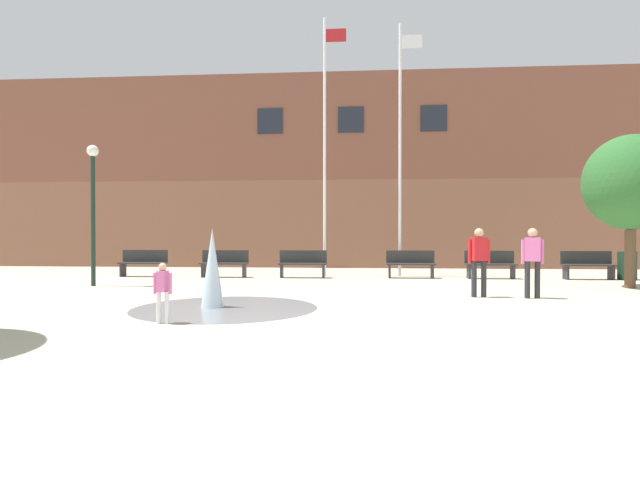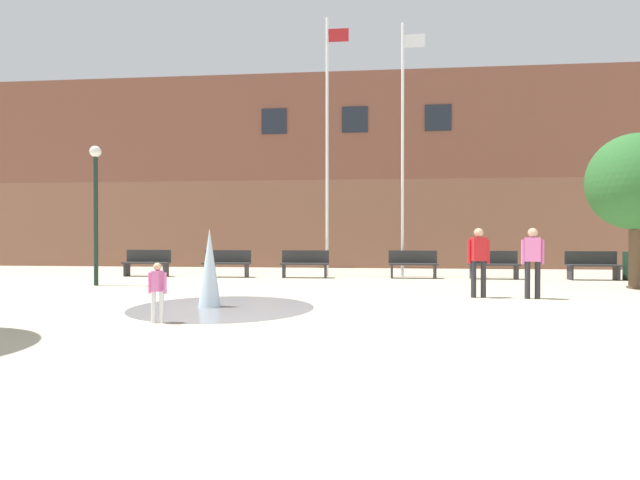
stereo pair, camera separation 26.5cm
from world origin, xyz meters
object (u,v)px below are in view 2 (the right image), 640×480
object	(u,v)px
flagpole_right	(403,143)
street_tree_near_building	(635,182)
park_bench_far_left	(147,262)
adult_watching	(533,257)
park_bench_left_of_flagpoles	(227,263)
park_bench_near_trashcan	(493,264)
lamp_post_left_lane	(96,195)
flagpole_left	(328,140)
park_bench_under_right_flagpole	(413,264)
adult_near_bench	(479,257)
park_bench_far_right	(592,265)
trash_can	(633,266)
park_bench_center	(305,263)
child_with_pink_shirt	(157,288)

from	to	relation	value
flagpole_right	street_tree_near_building	world-z (taller)	flagpole_right
park_bench_far_left	adult_watching	world-z (taller)	adult_watching
park_bench_left_of_flagpoles	park_bench_near_trashcan	xyz separation A→B (m)	(8.83, 0.14, 0.00)
lamp_post_left_lane	flagpole_left	bearing A→B (deg)	31.96
park_bench_under_right_flagpole	adult_watching	distance (m)	5.59
adult_near_bench	adult_watching	bearing A→B (deg)	-22.93
park_bench_near_trashcan	adult_watching	xyz separation A→B (m)	(-0.38, -5.08, 0.45)
park_bench_far_right	park_bench_near_trashcan	bearing A→B (deg)	178.62
park_bench_far_left	trash_can	bearing A→B (deg)	-0.10
flagpole_left	park_bench_far_right	bearing A→B (deg)	-4.93
park_bench_under_right_flagpole	adult_near_bench	bearing A→B (deg)	-78.26
park_bench_center	adult_near_bench	bearing A→B (deg)	-46.30
park_bench_near_trashcan	park_bench_far_right	distance (m)	3.04
flagpole_right	street_tree_near_building	size ratio (longest dim) A/B	2.11
park_bench_near_trashcan	child_with_pink_shirt	bearing A→B (deg)	-130.24
child_with_pink_shirt	trash_can	world-z (taller)	child_with_pink_shirt
flagpole_right	park_bench_far_left	bearing A→B (deg)	-175.26
park_bench_far_left	park_bench_center	world-z (taller)	same
park_bench_under_right_flagpole	lamp_post_left_lane	bearing A→B (deg)	-160.23
park_bench_center	park_bench_near_trashcan	bearing A→B (deg)	1.13
park_bench_center	flagpole_left	size ratio (longest dim) A/B	0.18
adult_watching	flagpole_right	bearing A→B (deg)	-46.58
park_bench_far_left	adult_near_bench	bearing A→B (deg)	-25.74
park_bench_near_trashcan	park_bench_under_right_flagpole	bearing A→B (deg)	179.16
park_bench_far_left	park_bench_center	size ratio (longest dim) A/B	1.00
park_bench_far_left	street_tree_near_building	distance (m)	15.09
park_bench_far_right	lamp_post_left_lane	bearing A→B (deg)	-167.86
park_bench_center	park_bench_under_right_flagpole	bearing A→B (deg)	2.54
park_bench_under_right_flagpole	child_with_pink_shirt	xyz separation A→B (m)	(-4.90, -8.87, 0.10)
adult_near_bench	street_tree_near_building	world-z (taller)	street_tree_near_building
park_bench_center	street_tree_near_building	world-z (taller)	street_tree_near_building
park_bench_far_left	adult_near_bench	size ratio (longest dim) A/B	1.01
park_bench_under_right_flagpole	flagpole_right	xyz separation A→B (m)	(-0.28, 0.62, 4.12)
park_bench_near_trashcan	trash_can	size ratio (longest dim) A/B	1.78
park_bench_under_right_flagpole	park_bench_far_right	size ratio (longest dim) A/B	1.00
adult_near_bench	adult_watching	xyz separation A→B (m)	(1.16, -0.12, 0.00)
adult_watching	flagpole_left	xyz separation A→B (m)	(-5.08, 5.74, 3.81)
adult_near_bench	lamp_post_left_lane	distance (m)	10.46
park_bench_far_right	adult_watching	world-z (taller)	adult_watching
park_bench_near_trashcan	adult_near_bench	size ratio (longest dim) A/B	1.01
lamp_post_left_lane	park_bench_center	bearing A→B (deg)	29.36
park_bench_far_left	trash_can	size ratio (longest dim) A/B	1.78
park_bench_under_right_flagpole	adult_near_bench	size ratio (longest dim) A/B	1.01
child_with_pink_shirt	park_bench_under_right_flagpole	bearing A→B (deg)	-26.55
park_bench_far_left	flagpole_left	xyz separation A→B (m)	(6.22, 0.73, 4.26)
park_bench_near_trashcan	adult_watching	world-z (taller)	adult_watching
park_bench_left_of_flagpoles	child_with_pink_shirt	xyz separation A→B (m)	(1.35, -8.69, 0.10)
park_bench_far_right	lamp_post_left_lane	xyz separation A→B (m)	(-14.77, -3.18, 2.10)
park_bench_left_of_flagpoles	park_bench_center	bearing A→B (deg)	0.38
adult_near_bench	flagpole_right	bearing A→B (deg)	85.98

